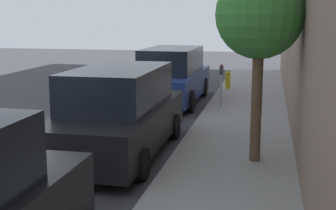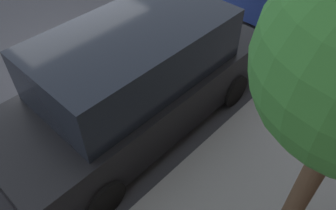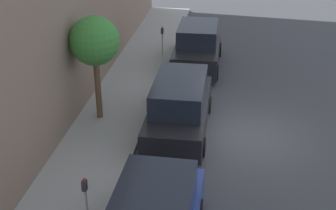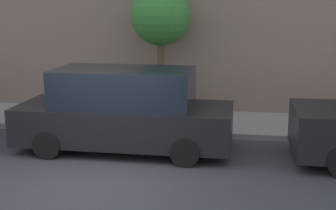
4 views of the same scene
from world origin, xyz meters
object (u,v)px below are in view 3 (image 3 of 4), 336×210
parking_meter_near (162,38)px  parking_meter_far (86,196)px  parked_minivan_second (179,106)px  street_tree (95,42)px  parked_suv_nearest (198,47)px

parking_meter_near → parking_meter_far: (-0.00, 12.35, -0.04)m
parked_minivan_second → street_tree: street_tree is taller
parked_suv_nearest → street_tree: bearing=62.6°
parking_meter_near → street_tree: bearing=79.5°
parked_minivan_second → parking_meter_near: (1.67, -7.04, 0.08)m
parked_suv_nearest → street_tree: (3.02, 5.84, 2.05)m
parked_minivan_second → parked_suv_nearest: bearing=-91.0°
parked_suv_nearest → parking_meter_far: 11.60m
parking_meter_near → parking_meter_far: 12.35m
parked_suv_nearest → street_tree: 6.88m
parked_suv_nearest → parked_minivan_second: 6.16m
parked_minivan_second → parking_meter_far: 5.56m
parked_minivan_second → street_tree: 3.58m
parking_meter_near → street_tree: (1.25, 6.73, 1.97)m
parked_suv_nearest → parking_meter_near: size_ratio=3.45×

